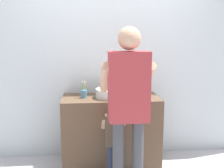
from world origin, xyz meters
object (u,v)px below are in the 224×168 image
adult_parent (128,97)px  toothbrush_cup (84,93)px  soap_bottle (140,91)px  child_toddler (114,135)px

adult_parent → toothbrush_cup: bearing=122.4°
toothbrush_cup → adult_parent: bearing=-57.6°
soap_bottle → child_toddler: (-0.36, -0.42, -0.40)m
adult_parent → child_toddler: bearing=110.6°
child_toddler → toothbrush_cup: bearing=129.4°
soap_bottle → child_toddler: soap_bottle is taller
soap_bottle → adult_parent: (-0.25, -0.71, 0.09)m
toothbrush_cup → soap_bottle: size_ratio=1.25×
soap_bottle → child_toddler: size_ratio=0.19×
soap_bottle → toothbrush_cup: bearing=-178.2°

